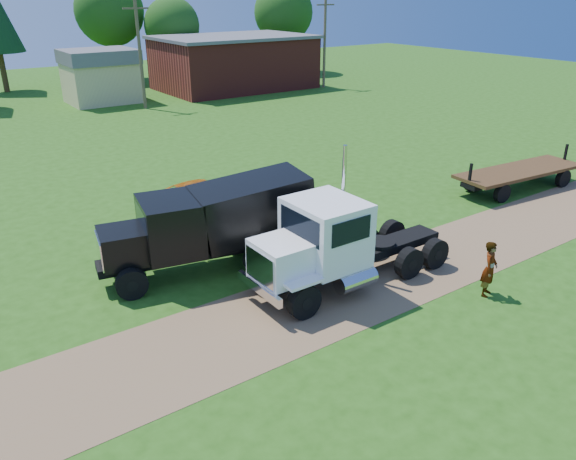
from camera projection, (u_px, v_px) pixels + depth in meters
ground at (365, 285)px, 19.87m from camera, size 140.00×140.00×0.00m
dirt_track at (365, 285)px, 19.87m from camera, size 120.00×4.20×0.01m
white_semi_tractor at (328, 245)px, 19.05m from camera, size 8.00×2.88×4.82m
black_dump_truck at (215, 221)px, 20.39m from camera, size 8.06×3.79×3.42m
orange_pickup at (206, 198)px, 25.88m from camera, size 5.69×2.62×1.58m
flatbed_trailer at (519, 174)px, 29.14m from camera, size 7.64×2.90×1.91m
spectator_a at (490, 269)px, 18.88m from camera, size 0.85×0.73×1.97m
spectator_b at (276, 208)px, 24.78m from camera, size 0.92×0.83×1.54m
brick_building at (234, 62)px, 58.38m from camera, size 15.40×10.40×5.30m
tan_shed at (101, 75)px, 51.05m from camera, size 6.20×5.40×4.70m
utility_poles at (140, 53)px, 47.45m from camera, size 42.20×0.28×9.00m
tree_row at (71, 19)px, 56.53m from camera, size 56.14×15.90×11.83m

